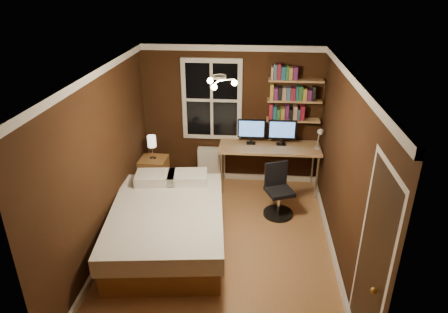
# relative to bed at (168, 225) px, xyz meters

# --- Properties ---
(floor) EXTENTS (4.20, 4.20, 0.00)m
(floor) POSITION_rel_bed_xyz_m (0.76, 0.01, -0.31)
(floor) COLOR olive
(floor) RESTS_ON ground
(wall_back) EXTENTS (3.20, 0.04, 2.50)m
(wall_back) POSITION_rel_bed_xyz_m (0.76, 2.11, 0.94)
(wall_back) COLOR black
(wall_back) RESTS_ON ground
(wall_left) EXTENTS (0.04, 4.20, 2.50)m
(wall_left) POSITION_rel_bed_xyz_m (-0.84, 0.01, 0.94)
(wall_left) COLOR black
(wall_left) RESTS_ON ground
(wall_right) EXTENTS (0.04, 4.20, 2.50)m
(wall_right) POSITION_rel_bed_xyz_m (2.36, 0.01, 0.94)
(wall_right) COLOR black
(wall_right) RESTS_ON ground
(ceiling) EXTENTS (3.20, 4.20, 0.02)m
(ceiling) POSITION_rel_bed_xyz_m (0.76, 0.01, 2.19)
(ceiling) COLOR white
(ceiling) RESTS_ON wall_back
(window) EXTENTS (1.06, 0.06, 1.46)m
(window) POSITION_rel_bed_xyz_m (0.41, 2.08, 1.24)
(window) COLOR silver
(window) RESTS_ON wall_back
(door) EXTENTS (0.03, 0.82, 2.05)m
(door) POSITION_rel_bed_xyz_m (2.35, -1.54, 0.71)
(door) COLOR black
(door) RESTS_ON ground
(door_knob) EXTENTS (0.06, 0.06, 0.06)m
(door_knob) POSITION_rel_bed_xyz_m (2.31, -1.84, 0.69)
(door_knob) COLOR #BB8B3A
(door_knob) RESTS_ON door
(ceiling_fixture) EXTENTS (0.44, 0.44, 0.18)m
(ceiling_fixture) POSITION_rel_bed_xyz_m (0.76, -0.09, 2.09)
(ceiling_fixture) COLOR beige
(ceiling_fixture) RESTS_ON ceiling
(bookshelf_lower) EXTENTS (0.92, 0.22, 0.03)m
(bookshelf_lower) POSITION_rel_bed_xyz_m (1.84, 1.99, 0.94)
(bookshelf_lower) COLOR #AA7952
(bookshelf_lower) RESTS_ON wall_back
(books_row_lower) EXTENTS (0.54, 0.16, 0.23)m
(books_row_lower) POSITION_rel_bed_xyz_m (1.84, 1.99, 1.07)
(books_row_lower) COLOR maroon
(books_row_lower) RESTS_ON bookshelf_lower
(bookshelf_middle) EXTENTS (0.92, 0.22, 0.03)m
(bookshelf_middle) POSITION_rel_bed_xyz_m (1.84, 1.99, 1.29)
(bookshelf_middle) COLOR #AA7952
(bookshelf_middle) RESTS_ON wall_back
(books_row_middle) EXTENTS (0.66, 0.16, 0.23)m
(books_row_middle) POSITION_rel_bed_xyz_m (1.84, 1.99, 1.42)
(books_row_middle) COLOR #195572
(books_row_middle) RESTS_ON bookshelf_middle
(bookshelf_upper) EXTENTS (0.92, 0.22, 0.03)m
(bookshelf_upper) POSITION_rel_bed_xyz_m (1.84, 1.99, 1.64)
(bookshelf_upper) COLOR #AA7952
(bookshelf_upper) RESTS_ON wall_back
(books_row_upper) EXTENTS (0.42, 0.16, 0.23)m
(books_row_upper) POSITION_rel_bed_xyz_m (1.84, 1.99, 1.77)
(books_row_upper) COLOR #296132
(books_row_upper) RESTS_ON bookshelf_upper
(bed) EXTENTS (1.79, 2.32, 0.73)m
(bed) POSITION_rel_bed_xyz_m (0.00, 0.00, 0.00)
(bed) COLOR brown
(bed) RESTS_ON ground
(nightstand) EXTENTS (0.48, 0.48, 0.58)m
(nightstand) POSITION_rel_bed_xyz_m (-0.60, 1.61, -0.02)
(nightstand) COLOR brown
(nightstand) RESTS_ON ground
(bedside_lamp) EXTENTS (0.15, 0.15, 0.44)m
(bedside_lamp) POSITION_rel_bed_xyz_m (-0.60, 1.61, 0.49)
(bedside_lamp) COLOR beige
(bedside_lamp) RESTS_ON nightstand
(radiator) EXTENTS (0.44, 0.15, 0.65)m
(radiator) POSITION_rel_bed_xyz_m (0.37, 2.00, 0.01)
(radiator) COLOR silver
(radiator) RESTS_ON ground
(desk) EXTENTS (1.76, 0.66, 0.84)m
(desk) POSITION_rel_bed_xyz_m (1.45, 1.76, 0.46)
(desk) COLOR #AA7952
(desk) RESTS_ON ground
(monitor_left) EXTENTS (0.48, 0.12, 0.45)m
(monitor_left) POSITION_rel_bed_xyz_m (1.13, 1.85, 0.75)
(monitor_left) COLOR black
(monitor_left) RESTS_ON desk
(monitor_right) EXTENTS (0.48, 0.12, 0.45)m
(monitor_right) POSITION_rel_bed_xyz_m (1.66, 1.85, 0.75)
(monitor_right) COLOR black
(monitor_right) RESTS_ON desk
(desk_lamp) EXTENTS (0.14, 0.32, 0.44)m
(desk_lamp) POSITION_rel_bed_xyz_m (2.27, 1.65, 0.74)
(desk_lamp) COLOR silver
(desk_lamp) RESTS_ON desk
(office_chair) EXTENTS (0.51, 0.51, 0.87)m
(office_chair) POSITION_rel_bed_xyz_m (1.60, 0.92, 0.00)
(office_chair) COLOR black
(office_chair) RESTS_ON ground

